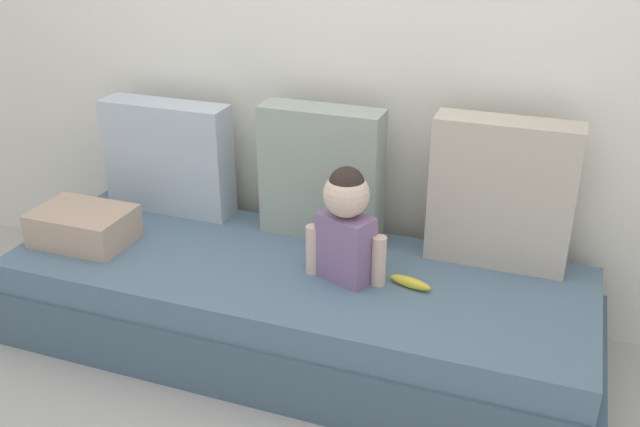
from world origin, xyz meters
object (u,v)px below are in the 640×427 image
at_px(throw_pillow_left, 168,157).
at_px(throw_pillow_center, 322,173).
at_px(banana, 410,283).
at_px(couch, 295,307).
at_px(throw_pillow_right, 501,194).
at_px(toddler, 346,221).
at_px(folded_blanket, 84,226).

distance_m(throw_pillow_left, throw_pillow_center, 0.74).
bearing_deg(banana, throw_pillow_center, 145.78).
height_order(couch, throw_pillow_right, throw_pillow_right).
distance_m(throw_pillow_right, toddler, 0.63).
bearing_deg(throw_pillow_center, toddler, -56.98).
height_order(couch, banana, banana).
relative_size(throw_pillow_right, folded_blanket, 1.48).
distance_m(toddler, banana, 0.34).
height_order(couch, toddler, toddler).
bearing_deg(toddler, throw_pillow_left, 160.62).
bearing_deg(banana, folded_blanket, -175.76).
relative_size(throw_pillow_left, throw_pillow_center, 1.05).
bearing_deg(couch, toddler, -4.86).
height_order(throw_pillow_center, folded_blanket, throw_pillow_center).
bearing_deg(folded_blanket, banana, 4.24).
bearing_deg(throw_pillow_left, couch, -23.30).
xyz_separation_m(couch, throw_pillow_right, (0.74, 0.32, 0.49)).
distance_m(throw_pillow_center, throw_pillow_right, 0.74).
bearing_deg(couch, throw_pillow_center, 90.00).
xyz_separation_m(throw_pillow_center, banana, (0.47, -0.32, -0.26)).
bearing_deg(throw_pillow_right, couch, -156.70).
xyz_separation_m(couch, folded_blanket, (-0.92, -0.11, 0.27)).
distance_m(throw_pillow_right, folded_blanket, 1.73).
distance_m(toddler, folded_blanket, 1.16).
bearing_deg(toddler, folded_blanket, -175.67).
height_order(throw_pillow_right, banana, throw_pillow_right).
relative_size(toddler, banana, 2.71).
xyz_separation_m(toddler, folded_blanket, (-1.14, -0.09, -0.17)).
xyz_separation_m(throw_pillow_left, throw_pillow_right, (1.49, 0.00, 0.04)).
xyz_separation_m(throw_pillow_left, folded_blanket, (-0.18, -0.43, -0.18)).
bearing_deg(banana, throw_pillow_left, 165.18).
relative_size(throw_pillow_center, toddler, 1.23).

